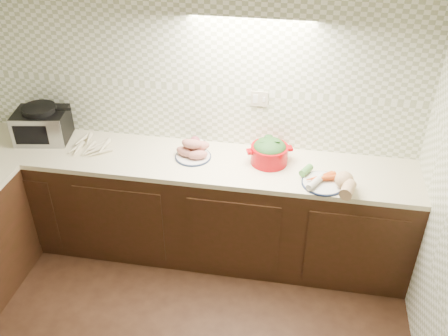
% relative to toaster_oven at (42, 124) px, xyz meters
% --- Properties ---
extents(room, '(3.60, 3.60, 2.60)m').
position_rel_toaster_oven_xyz_m(room, '(1.19, -1.60, 0.59)').
color(room, black).
rests_on(room, ground).
extents(counter, '(3.60, 3.60, 0.90)m').
position_rel_toaster_oven_xyz_m(counter, '(0.51, -0.92, -0.59)').
color(counter, black).
rests_on(counter, ground).
extents(toaster_oven, '(0.46, 0.38, 0.29)m').
position_rel_toaster_oven_xyz_m(toaster_oven, '(0.00, 0.00, 0.00)').
color(toaster_oven, black).
rests_on(toaster_oven, counter).
extents(parsnip_pile, '(0.25, 0.35, 0.07)m').
position_rel_toaster_oven_xyz_m(parsnip_pile, '(0.41, -0.04, -0.11)').
color(parsnip_pile, beige).
rests_on(parsnip_pile, counter).
extents(sweet_potato_plate, '(0.28, 0.28, 0.16)m').
position_rel_toaster_oven_xyz_m(sweet_potato_plate, '(1.27, -0.06, -0.08)').
color(sweet_potato_plate, '#141F3C').
rests_on(sweet_potato_plate, counter).
extents(onion_bowl, '(0.15, 0.15, 0.12)m').
position_rel_toaster_oven_xyz_m(onion_bowl, '(1.27, 0.05, -0.09)').
color(onion_bowl, black).
rests_on(onion_bowl, counter).
extents(dutch_oven, '(0.36, 0.36, 0.20)m').
position_rel_toaster_oven_xyz_m(dutch_oven, '(1.86, -0.04, -0.04)').
color(dutch_oven, '#AF0006').
rests_on(dutch_oven, counter).
extents(veg_plate, '(0.44, 0.36, 0.14)m').
position_rel_toaster_oven_xyz_m(veg_plate, '(2.33, -0.27, -0.09)').
color(veg_plate, '#141F3C').
rests_on(veg_plate, counter).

